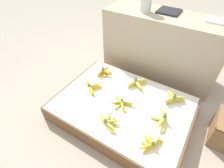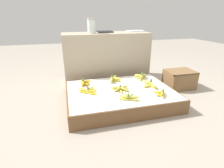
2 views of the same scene
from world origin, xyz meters
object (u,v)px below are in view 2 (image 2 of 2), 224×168
(glass_jar, at_px, (91,26))
(banana_bunch_front_midleft, at_px, (128,97))
(banana_bunch_back_left, at_px, (84,82))
(banana_bunch_back_midleft, at_px, (114,79))
(banana_bunch_back_midright, at_px, (141,77))
(banana_bunch_middle_midleft, at_px, (120,89))
(banana_bunch_middle_left, at_px, (89,91))
(foam_tray_white, at_px, (135,31))
(banana_bunch_front_midright, at_px, (161,93))
(wooden_crate, at_px, (179,79))
(banana_bunch_middle_midright, at_px, (150,84))

(glass_jar, bearing_deg, banana_bunch_front_midleft, -79.10)
(banana_bunch_back_left, height_order, banana_bunch_back_midleft, banana_bunch_back_midleft)
(banana_bunch_front_midleft, bearing_deg, banana_bunch_back_midright, 54.48)
(glass_jar, bearing_deg, banana_bunch_back_midleft, -67.81)
(banana_bunch_back_left, bearing_deg, banana_bunch_back_midright, 0.24)
(banana_bunch_middle_midleft, height_order, banana_bunch_back_left, banana_bunch_back_left)
(banana_bunch_front_midleft, distance_m, glass_jar, 1.23)
(banana_bunch_middle_left, height_order, banana_bunch_back_midleft, banana_bunch_back_midleft)
(banana_bunch_middle_midleft, distance_m, foam_tray_white, 1.17)
(banana_bunch_front_midright, height_order, foam_tray_white, foam_tray_white)
(banana_bunch_back_midleft, bearing_deg, banana_bunch_back_midright, -2.32)
(banana_bunch_middle_midleft, bearing_deg, foam_tray_white, 60.16)
(banana_bunch_front_midright, xyz_separation_m, banana_bunch_middle_midleft, (-0.39, 0.24, -0.00))
(banana_bunch_front_midleft, xyz_separation_m, banana_bunch_back_midleft, (-0.00, 0.55, 0.01))
(banana_bunch_front_midright, distance_m, banana_bunch_back_midright, 0.53)
(banana_bunch_middle_left, relative_size, glass_jar, 1.03)
(banana_bunch_middle_midleft, bearing_deg, glass_jar, 103.49)
(wooden_crate, distance_m, foam_tray_white, 1.00)
(wooden_crate, relative_size, banana_bunch_back_midleft, 1.86)
(foam_tray_white, bearing_deg, banana_bunch_front_midright, -96.40)
(banana_bunch_middle_left, bearing_deg, banana_bunch_middle_midright, -0.51)
(banana_bunch_front_midleft, relative_size, banana_bunch_front_midright, 1.10)
(banana_bunch_front_midright, bearing_deg, foam_tray_white, 83.60)
(banana_bunch_front_midleft, height_order, banana_bunch_back_left, banana_bunch_back_left)
(banana_bunch_middle_midleft, xyz_separation_m, banana_bunch_back_left, (-0.39, 0.29, 0.01))
(banana_bunch_back_left, bearing_deg, banana_bunch_front_midleft, -53.26)
(banana_bunch_back_midleft, height_order, glass_jar, glass_jar)
(banana_bunch_middle_midleft, xyz_separation_m, banana_bunch_middle_midright, (0.38, 0.02, 0.01))
(banana_bunch_back_midright, xyz_separation_m, glass_jar, (-0.58, 0.49, 0.64))
(wooden_crate, distance_m, banana_bunch_middle_midleft, 0.99)
(glass_jar, relative_size, foam_tray_white, 0.82)
(banana_bunch_front_midleft, distance_m, banana_bunch_middle_left, 0.46)
(banana_bunch_back_midright, bearing_deg, banana_bunch_back_left, -179.76)
(banana_bunch_front_midleft, bearing_deg, foam_tray_white, 66.02)
(wooden_crate, distance_m, banana_bunch_back_left, 1.35)
(banana_bunch_middle_midleft, bearing_deg, banana_bunch_front_midright, -31.48)
(banana_bunch_back_left, xyz_separation_m, foam_tray_white, (0.90, 0.60, 0.55))
(banana_bunch_back_midright, bearing_deg, banana_bunch_middle_midleft, -142.94)
(banana_bunch_front_midleft, height_order, foam_tray_white, foam_tray_white)
(wooden_crate, distance_m, banana_bunch_middle_left, 1.34)
(wooden_crate, bearing_deg, banana_bunch_front_midleft, -152.91)
(banana_bunch_front_midleft, xyz_separation_m, foam_tray_white, (0.50, 1.13, 0.55))
(banana_bunch_back_left, relative_size, banana_bunch_back_midright, 0.97)
(banana_bunch_middle_midright, bearing_deg, banana_bunch_back_midleft, 141.93)
(banana_bunch_back_midright, distance_m, foam_tray_white, 0.82)
(banana_bunch_back_midright, bearing_deg, banana_bunch_middle_midright, -92.12)
(banana_bunch_back_left, bearing_deg, banana_bunch_middle_left, -85.28)
(banana_bunch_front_midleft, bearing_deg, banana_bunch_middle_midright, 34.65)
(banana_bunch_back_midleft, bearing_deg, banana_bunch_front_midright, -55.11)
(wooden_crate, relative_size, banana_bunch_front_midleft, 1.87)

